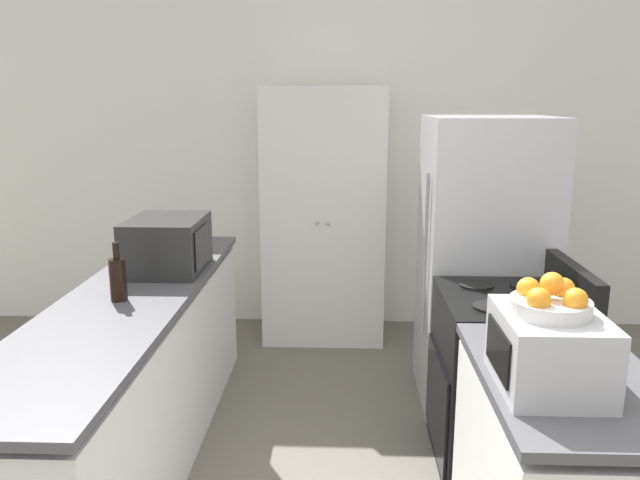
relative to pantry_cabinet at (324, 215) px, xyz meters
The scene contains 9 objects.
wall_back 0.49m from the pantry_cabinet, 86.70° to the left, with size 7.00×0.06×2.60m.
counter_left 2.07m from the pantry_cabinet, 116.43° to the right, with size 0.60×2.63×0.89m.
pantry_cabinet is the anchor object (origin of this frame).
stove 2.06m from the pantry_cabinet, 61.49° to the right, with size 0.66×0.70×1.05m.
refrigerator 1.41m from the pantry_cabinet, 45.44° to the right, with size 0.74×0.72×1.72m.
microwave 1.57m from the pantry_cabinet, 121.36° to the right, with size 0.40×0.50×0.29m.
wine_bottle 2.08m from the pantry_cabinet, 115.73° to the right, with size 0.08×0.08×0.28m.
toaster_oven 2.83m from the pantry_cabinet, 73.14° to the right, with size 0.33×0.40×0.25m.
fruit_bowl 2.84m from the pantry_cabinet, 73.35° to the right, with size 0.25×0.25×0.14m.
Camera 1 is at (0.13, -1.42, 1.81)m, focal length 35.00 mm.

